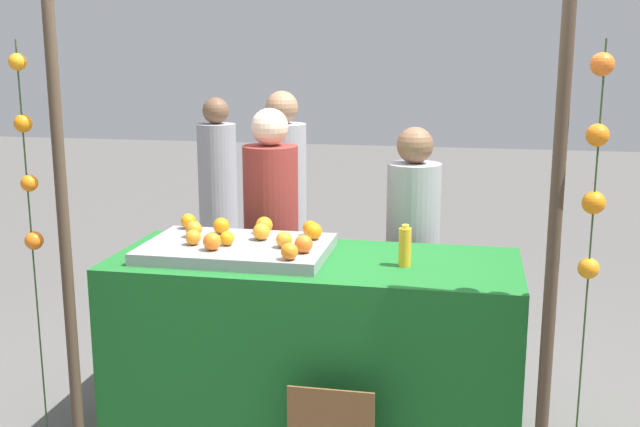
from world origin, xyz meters
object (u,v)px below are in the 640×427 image
juice_bottle (405,247)px  vendor_right (412,268)px  orange_1 (284,240)px  stall_counter (314,346)px  orange_0 (261,232)px  vendor_left (271,253)px

juice_bottle → vendor_right: (-0.02, 0.75, -0.32)m
orange_1 → vendor_right: vendor_right is taller
juice_bottle → stall_counter: bearing=173.5°
stall_counter → orange_1: orange_1 is taller
orange_0 → stall_counter: bearing=-16.1°
orange_1 → juice_bottle: size_ratio=0.40×
stall_counter → juice_bottle: bearing=-6.5°
orange_0 → vendor_left: size_ratio=0.05×
stall_counter → vendor_left: bearing=120.4°
vendor_left → vendor_right: 0.85m
orange_0 → vendor_right: (0.74, 0.61, -0.33)m
orange_1 → juice_bottle: 0.60m
orange_1 → vendor_left: bearing=109.6°
orange_0 → orange_1: bearing=-40.4°
orange_1 → vendor_left: size_ratio=0.05×
orange_0 → juice_bottle: (0.76, -0.14, -0.01)m
orange_1 → vendor_right: bearing=51.6°
orange_0 → orange_1: size_ratio=1.07×
orange_1 → juice_bottle: bearing=-0.7°
juice_bottle → vendor_left: vendor_left is taller
vendor_right → juice_bottle: bearing=-88.6°
stall_counter → vendor_left: 0.86m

